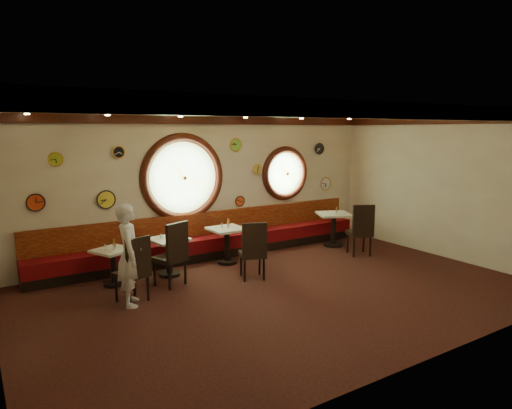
% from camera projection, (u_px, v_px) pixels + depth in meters
% --- Properties ---
extents(floor, '(9.00, 6.00, 0.00)m').
position_uv_depth(floor, '(282.00, 292.00, 8.26)').
color(floor, black).
rests_on(floor, ground).
extents(ceiling, '(9.00, 6.00, 0.02)m').
position_uv_depth(ceiling, '(284.00, 112.00, 7.74)').
color(ceiling, gold).
rests_on(ceiling, wall_back).
extents(wall_back, '(9.00, 0.02, 3.20)m').
position_uv_depth(wall_back, '(207.00, 187.00, 10.50)').
color(wall_back, beige).
rests_on(wall_back, floor).
extents(wall_front, '(9.00, 0.02, 3.20)m').
position_uv_depth(wall_front, '(429.00, 239.00, 5.50)').
color(wall_front, beige).
rests_on(wall_front, floor).
extents(wall_right, '(0.02, 6.00, 3.20)m').
position_uv_depth(wall_right, '(444.00, 188.00, 10.38)').
color(wall_right, beige).
rests_on(wall_right, floor).
extents(molding_back, '(9.00, 0.10, 0.18)m').
position_uv_depth(molding_back, '(207.00, 120.00, 10.21)').
color(molding_back, '#331109').
rests_on(molding_back, wall_back).
extents(molding_front, '(9.00, 0.10, 0.18)m').
position_uv_depth(molding_front, '(433.00, 112.00, 5.29)').
color(molding_front, '#331109').
rests_on(molding_front, wall_back).
extents(molding_right, '(0.10, 6.00, 0.18)m').
position_uv_depth(molding_right, '(447.00, 120.00, 10.10)').
color(molding_right, '#331109').
rests_on(molding_right, wall_back).
extents(banquette_base, '(8.00, 0.55, 0.20)m').
position_uv_depth(banquette_base, '(214.00, 253.00, 10.51)').
color(banquette_base, black).
rests_on(banquette_base, floor).
extents(banquette_seat, '(8.00, 0.55, 0.30)m').
position_uv_depth(banquette_seat, '(213.00, 242.00, 10.47)').
color(banquette_seat, '#5B070E').
rests_on(banquette_seat, banquette_base).
extents(banquette_back, '(8.00, 0.10, 0.55)m').
position_uv_depth(banquette_back, '(209.00, 223.00, 10.58)').
color(banquette_back, '#60070A').
rests_on(banquette_back, wall_back).
extents(porthole_left_glass, '(1.66, 0.02, 1.66)m').
position_uv_depth(porthole_left_glass, '(183.00, 178.00, 10.13)').
color(porthole_left_glass, '#79A864').
rests_on(porthole_left_glass, wall_back).
extents(porthole_left_frame, '(1.98, 0.18, 1.98)m').
position_uv_depth(porthole_left_frame, '(183.00, 178.00, 10.12)').
color(porthole_left_frame, '#331109').
rests_on(porthole_left_frame, wall_back).
extents(porthole_left_ring, '(1.61, 0.03, 1.61)m').
position_uv_depth(porthole_left_ring, '(183.00, 178.00, 10.10)').
color(porthole_left_ring, gold).
rests_on(porthole_left_ring, wall_back).
extents(porthole_right_glass, '(1.10, 0.02, 1.10)m').
position_uv_depth(porthole_right_glass, '(285.00, 173.00, 11.62)').
color(porthole_right_glass, '#79A864').
rests_on(porthole_right_glass, wall_back).
extents(porthole_right_frame, '(1.38, 0.18, 1.38)m').
position_uv_depth(porthole_right_frame, '(285.00, 173.00, 11.61)').
color(porthole_right_frame, '#331109').
rests_on(porthole_right_frame, wall_back).
extents(porthole_right_ring, '(1.09, 0.03, 1.09)m').
position_uv_depth(porthole_right_ring, '(286.00, 173.00, 11.58)').
color(porthole_right_ring, gold).
rests_on(porthole_right_ring, wall_back).
extents(wall_clock_0, '(0.24, 0.03, 0.24)m').
position_uv_depth(wall_clock_0, '(119.00, 152.00, 9.27)').
color(wall_clock_0, black).
rests_on(wall_clock_0, wall_back).
extents(wall_clock_1, '(0.24, 0.03, 0.24)m').
position_uv_depth(wall_clock_1, '(240.00, 201.00, 10.98)').
color(wall_clock_1, '#EE4E1C').
rests_on(wall_clock_1, wall_back).
extents(wall_clock_2, '(0.32, 0.03, 0.32)m').
position_uv_depth(wall_clock_2, '(36.00, 203.00, 8.57)').
color(wall_clock_2, red).
rests_on(wall_clock_2, wall_back).
extents(wall_clock_3, '(0.28, 0.03, 0.28)m').
position_uv_depth(wall_clock_3, '(319.00, 149.00, 12.08)').
color(wall_clock_3, black).
rests_on(wall_clock_3, wall_back).
extents(wall_clock_4, '(0.26, 0.03, 0.26)m').
position_uv_depth(wall_clock_4, '(55.00, 159.00, 8.65)').
color(wall_clock_4, '#9BBB25').
rests_on(wall_clock_4, wall_back).
extents(wall_clock_5, '(0.20, 0.03, 0.20)m').
position_uv_depth(wall_clock_5, '(126.00, 212.00, 9.52)').
color(wall_clock_5, silver).
rests_on(wall_clock_5, wall_back).
extents(wall_clock_6, '(0.30, 0.03, 0.30)m').
position_uv_depth(wall_clock_6, '(236.00, 145.00, 10.70)').
color(wall_clock_6, '#86CF40').
rests_on(wall_clock_6, wall_back).
extents(wall_clock_7, '(0.34, 0.03, 0.34)m').
position_uv_depth(wall_clock_7, '(326.00, 184.00, 12.36)').
color(wall_clock_7, silver).
rests_on(wall_clock_7, wall_back).
extents(wall_clock_8, '(0.22, 0.03, 0.22)m').
position_uv_depth(wall_clock_8, '(257.00, 169.00, 11.12)').
color(wall_clock_8, gold).
rests_on(wall_clock_8, wall_back).
extents(wall_clock_9, '(0.36, 0.03, 0.36)m').
position_uv_depth(wall_clock_9, '(106.00, 200.00, 9.26)').
color(wall_clock_9, yellow).
rests_on(wall_clock_9, wall_back).
extents(table_a, '(0.84, 0.84, 0.70)m').
position_uv_depth(table_a, '(113.00, 262.00, 8.55)').
color(table_a, black).
rests_on(table_a, floor).
extents(table_b, '(0.80, 0.80, 0.76)m').
position_uv_depth(table_b, '(169.00, 252.00, 9.12)').
color(table_b, black).
rests_on(table_b, floor).
extents(table_c, '(0.73, 0.73, 0.79)m').
position_uv_depth(table_c, '(227.00, 241.00, 9.96)').
color(table_c, black).
rests_on(table_c, floor).
extents(table_d, '(1.01, 1.01, 0.84)m').
position_uv_depth(table_d, '(334.00, 225.00, 11.44)').
color(table_d, black).
rests_on(table_d, floor).
extents(chair_a, '(0.61, 0.61, 0.71)m').
position_uv_depth(chair_a, '(135.00, 265.00, 7.65)').
color(chair_a, black).
rests_on(chair_a, floor).
extents(chair_b, '(0.67, 0.67, 0.76)m').
position_uv_depth(chair_b, '(173.00, 250.00, 8.45)').
color(chair_b, black).
rests_on(chair_b, floor).
extents(chair_c, '(0.62, 0.62, 0.71)m').
position_uv_depth(chair_c, '(253.00, 247.00, 8.83)').
color(chair_c, black).
rests_on(chair_c, floor).
extents(chair_d, '(0.67, 0.67, 0.75)m').
position_uv_depth(chair_d, '(361.00, 227.00, 10.51)').
color(chair_d, black).
rests_on(chair_d, floor).
extents(condiment_a_salt, '(0.04, 0.04, 0.11)m').
position_uv_depth(condiment_a_salt, '(105.00, 247.00, 8.44)').
color(condiment_a_salt, silver).
rests_on(condiment_a_salt, table_a).
extents(condiment_b_salt, '(0.03, 0.03, 0.10)m').
position_uv_depth(condiment_b_salt, '(161.00, 236.00, 9.06)').
color(condiment_b_salt, '#B8B8BC').
rests_on(condiment_b_salt, table_b).
extents(condiment_c_salt, '(0.04, 0.04, 0.11)m').
position_uv_depth(condiment_c_salt, '(222.00, 226.00, 9.89)').
color(condiment_c_salt, silver).
rests_on(condiment_c_salt, table_c).
extents(condiment_d_salt, '(0.03, 0.03, 0.10)m').
position_uv_depth(condiment_d_salt, '(328.00, 211.00, 11.39)').
color(condiment_d_salt, silver).
rests_on(condiment_d_salt, table_d).
extents(condiment_a_pepper, '(0.04, 0.04, 0.11)m').
position_uv_depth(condiment_a_pepper, '(114.00, 247.00, 8.45)').
color(condiment_a_pepper, silver).
rests_on(condiment_a_pepper, table_a).
extents(condiment_b_pepper, '(0.04, 0.04, 0.11)m').
position_uv_depth(condiment_b_pepper, '(170.00, 236.00, 9.04)').
color(condiment_b_pepper, silver).
rests_on(condiment_b_pepper, table_b).
extents(condiment_c_pepper, '(0.03, 0.03, 0.09)m').
position_uv_depth(condiment_c_pepper, '(228.00, 226.00, 9.88)').
color(condiment_c_pepper, '#BBBBC0').
rests_on(condiment_c_pepper, table_c).
extents(condiment_d_pepper, '(0.04, 0.04, 0.11)m').
position_uv_depth(condiment_d_pepper, '(336.00, 212.00, 11.31)').
color(condiment_d_pepper, silver).
rests_on(condiment_d_pepper, table_d).
extents(condiment_a_bottle, '(0.06, 0.06, 0.18)m').
position_uv_depth(condiment_a_bottle, '(114.00, 244.00, 8.54)').
color(condiment_a_bottle, gold).
rests_on(condiment_a_bottle, table_a).
extents(condiment_b_bottle, '(0.05, 0.05, 0.17)m').
position_uv_depth(condiment_b_bottle, '(174.00, 233.00, 9.15)').
color(condiment_b_bottle, orange).
rests_on(condiment_b_bottle, table_b).
extents(condiment_c_bottle, '(0.06, 0.06, 0.18)m').
position_uv_depth(condiment_c_bottle, '(228.00, 222.00, 10.04)').
color(condiment_c_bottle, gold).
rests_on(condiment_c_bottle, table_c).
extents(condiment_d_bottle, '(0.05, 0.05, 0.15)m').
position_uv_depth(condiment_d_bottle, '(337.00, 210.00, 11.46)').
color(condiment_d_bottle, gold).
rests_on(condiment_d_bottle, table_d).
extents(waiter, '(0.58, 0.72, 1.72)m').
position_uv_depth(waiter, '(129.00, 255.00, 7.54)').
color(waiter, white).
rests_on(waiter, floor).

